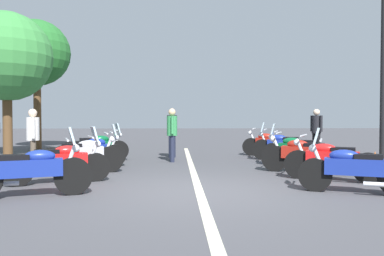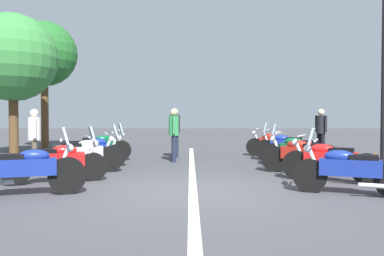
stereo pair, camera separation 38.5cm
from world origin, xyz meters
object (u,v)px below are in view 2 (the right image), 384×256
object	(u,v)px
motorcycle_left_row_1	(57,161)
motorcycle_right_row_3	(299,150)
motorcycle_right_row_0	(348,169)
bystander_0	(174,131)
motorcycle_left_row_3	(92,150)
motorcycle_right_row_1	(330,161)
traffic_cone_0	(375,166)
roadside_tree_0	(44,54)
motorcycle_right_row_2	(304,155)
bystander_3	(321,129)
motorcycle_left_row_4	(99,146)
roadside_tree_1	(13,58)
motorcycle_right_row_5	(274,143)
motorcycle_right_row_4	(286,146)
bystander_2	(175,129)
bystander_1	(34,135)
motorcycle_left_row_0	(25,169)
motorcycle_left_row_2	(82,154)

from	to	relation	value
motorcycle_left_row_1	motorcycle_right_row_3	world-z (taller)	motorcycle_right_row_3
motorcycle_right_row_0	bystander_0	bearing A→B (deg)	-34.79
motorcycle_left_row_3	motorcycle_right_row_1	distance (m)	6.34
traffic_cone_0	roadside_tree_0	bearing A→B (deg)	51.75
motorcycle_left_row_3	motorcycle_right_row_3	world-z (taller)	motorcycle_right_row_3
motorcycle_right_row_2	bystander_3	size ratio (longest dim) A/B	1.21
motorcycle_left_row_4	motorcycle_right_row_1	bearing A→B (deg)	-53.16
bystander_3	roadside_tree_1	xyz separation A→B (m)	(0.40, 10.79, 2.50)
motorcycle_right_row_5	bystander_3	bearing A→B (deg)	-176.20
motorcycle_right_row_0	bystander_0	distance (m)	6.16
motorcycle_left_row_3	motorcycle_right_row_5	world-z (taller)	motorcycle_left_row_3
bystander_0	roadside_tree_0	size ratio (longest dim) A/B	0.30
motorcycle_right_row_4	roadside_tree_1	size ratio (longest dim) A/B	0.39
bystander_3	roadside_tree_1	distance (m)	11.08
motorcycle_left_row_3	traffic_cone_0	xyz separation A→B (m)	(-2.15, -6.99, -0.17)
bystander_2	bystander_1	bearing A→B (deg)	-105.66
motorcycle_left_row_0	motorcycle_left_row_4	bearing A→B (deg)	71.57
motorcycle_right_row_0	bystander_1	distance (m)	7.66
motorcycle_left_row_3	roadside_tree_0	xyz separation A→B (m)	(6.23, 3.65, 3.69)
roadside_tree_1	motorcycle_left_row_3	bearing A→B (deg)	-129.29
motorcycle_right_row_4	bystander_2	xyz separation A→B (m)	(0.93, 3.59, 0.52)
motorcycle_left_row_4	motorcycle_right_row_0	xyz separation A→B (m)	(-5.39, -5.76, -0.01)
traffic_cone_0	motorcycle_left_row_0	bearing A→B (deg)	105.19
bystander_1	bystander_2	size ratio (longest dim) A/B	0.95
motorcycle_left_row_1	motorcycle_right_row_4	world-z (taller)	motorcycle_right_row_4
motorcycle_right_row_2	bystander_0	distance (m)	4.21
motorcycle_right_row_0	bystander_3	world-z (taller)	bystander_3
motorcycle_right_row_3	roadside_tree_1	distance (m)	10.22
motorcycle_left_row_0	roadside_tree_1	distance (m)	8.27
bystander_3	motorcycle_right_row_2	bearing A→B (deg)	39.85
motorcycle_left_row_2	motorcycle_right_row_4	size ratio (longest dim) A/B	1.03
motorcycle_left_row_1	motorcycle_right_row_4	bearing A→B (deg)	13.60
motorcycle_left_row_2	bystander_0	size ratio (longest dim) A/B	1.23
motorcycle_right_row_2	bystander_1	size ratio (longest dim) A/B	1.26
motorcycle_left_row_1	motorcycle_right_row_1	distance (m)	5.85
motorcycle_right_row_5	roadside_tree_0	bearing A→B (deg)	-0.90
motorcycle_right_row_3	bystander_2	bearing A→B (deg)	-12.24
motorcycle_left_row_0	motorcycle_left_row_2	size ratio (longest dim) A/B	1.02
motorcycle_left_row_2	traffic_cone_0	size ratio (longest dim) A/B	3.31
motorcycle_right_row_2	bystander_0	xyz separation A→B (m)	(2.52, 3.33, 0.50)
motorcycle_left_row_0	motorcycle_right_row_1	world-z (taller)	motorcycle_left_row_0
motorcycle_left_row_2	bystander_2	bearing A→B (deg)	41.78
motorcycle_left_row_1	motorcycle_right_row_5	distance (m)	8.03
motorcycle_left_row_1	roadside_tree_1	xyz separation A→B (m)	(5.52, 3.43, 3.02)
motorcycle_right_row_3	bystander_3	bearing A→B (deg)	-99.71
motorcycle_right_row_4	roadside_tree_1	distance (m)	9.90
motorcycle_right_row_4	motorcycle_right_row_2	bearing A→B (deg)	104.31
motorcycle_right_row_2	motorcycle_right_row_4	xyz separation A→B (m)	(2.82, -0.25, 0.01)
roadside_tree_0	bystander_2	bearing A→B (deg)	-123.00
motorcycle_left_row_2	bystander_1	world-z (taller)	bystander_1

